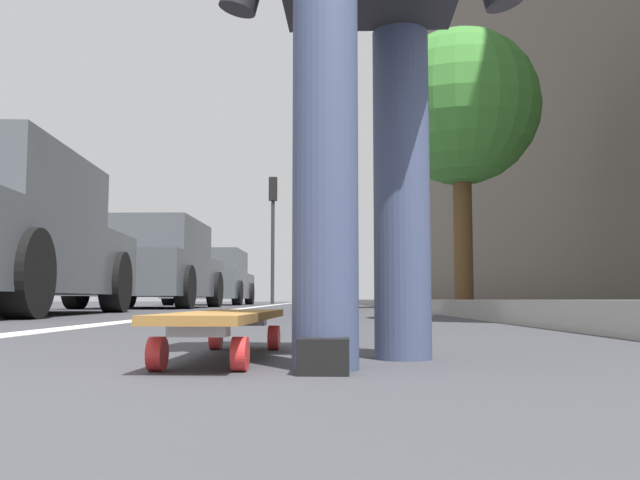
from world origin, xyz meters
TOP-DOWN VIEW (x-y plane):
  - ground_plane at (10.00, 0.00)m, footprint 80.00×80.00m
  - lane_stripe_white at (20.00, 1.06)m, footprint 52.00×0.16m
  - sidewalk_curb at (18.00, -2.94)m, footprint 52.00×3.20m
  - building_facade at (22.00, -5.97)m, footprint 40.00×1.20m
  - skateboard at (1.27, 0.02)m, footprint 0.85×0.24m
  - parked_car_mid at (11.36, 2.72)m, footprint 4.18×1.99m
  - parked_car_far at (18.12, 2.79)m, footprint 4.21×2.02m
  - traffic_light at (22.62, 1.46)m, footprint 0.33×0.28m
  - street_tree_mid at (10.74, -2.54)m, footprint 2.61×2.61m

SIDE VIEW (x-z plane):
  - ground_plane at x=10.00m, z-range 0.00..0.00m
  - lane_stripe_white at x=20.00m, z-range 0.00..0.01m
  - sidewalk_curb at x=18.00m, z-range 0.00..0.14m
  - skateboard at x=1.27m, z-range 0.04..0.15m
  - parked_car_far at x=18.12m, z-range -0.03..1.44m
  - parked_car_mid at x=11.36m, z-range -0.02..1.47m
  - traffic_light at x=22.62m, z-range 0.82..5.13m
  - street_tree_mid at x=10.74m, z-range 1.00..5.66m
  - building_facade at x=22.00m, z-range 0.00..13.55m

